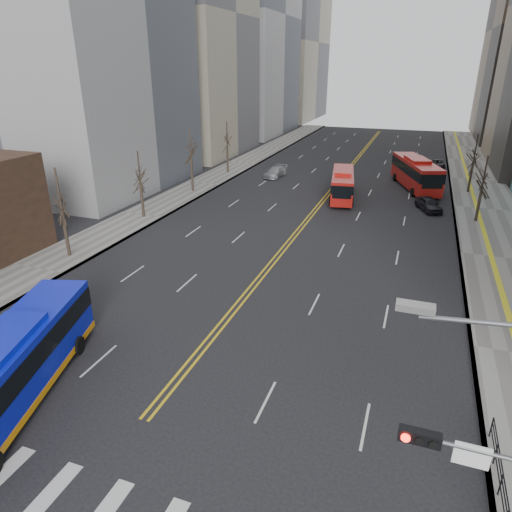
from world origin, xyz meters
TOP-DOWN VIEW (x-y plane):
  - sidewalk_right at (17.50, 45.00)m, footprint 7.00×130.00m
  - sidewalk_left at (-16.50, 45.00)m, footprint 5.00×130.00m
  - centerline at (0.00, 55.00)m, footprint 0.55×100.00m
  - pedestrian_railing at (14.30, 6.00)m, footprint 0.06×6.06m
  - street_trees at (-7.18, 34.55)m, footprint 35.20×47.20m
  - blue_bus at (-6.21, 4.00)m, footprint 6.19×12.77m
  - red_bus_near at (1.81, 44.44)m, footprint 4.03×10.64m
  - red_bus_far at (9.67, 52.12)m, footprint 6.68×12.40m
  - car_dark_mid at (11.49, 42.55)m, footprint 3.30×4.58m
  - car_silver at (-8.85, 52.24)m, footprint 2.46×5.02m
  - car_dark_far at (12.50, 66.47)m, footprint 2.28×4.41m

SIDE VIEW (x-z plane):
  - centerline at x=0.00m, z-range 0.00..0.01m
  - sidewalk_right at x=17.50m, z-range 0.00..0.15m
  - sidewalk_left at x=-16.50m, z-range 0.00..0.15m
  - car_dark_far at x=12.50m, z-range 0.00..1.19m
  - car_silver at x=-8.85m, z-range 0.00..1.41m
  - car_dark_mid at x=11.49m, z-range 0.00..1.45m
  - pedestrian_railing at x=14.30m, z-range 0.31..1.33m
  - red_bus_near at x=1.81m, z-range 0.19..3.51m
  - blue_bus at x=-6.21m, z-range 0.09..3.73m
  - red_bus_far at x=9.67m, z-range 0.21..4.04m
  - street_trees at x=-7.18m, z-range 1.07..8.67m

